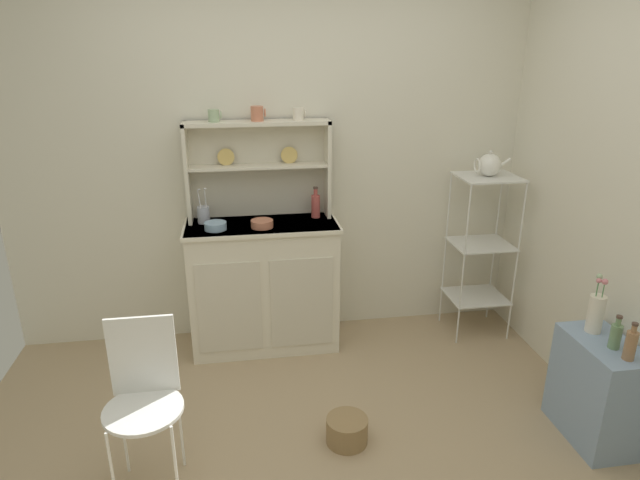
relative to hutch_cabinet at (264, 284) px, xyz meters
The scene contains 18 objects.
wall_back 0.86m from the hutch_cabinet, 47.52° to the left, with size 3.84×0.05×2.50m, color silver.
hutch_cabinet is the anchor object (origin of this frame).
hutch_shelf_unit 0.83m from the hutch_cabinet, 90.00° to the left, with size 0.94×0.18×0.65m.
bakers_rack 1.55m from the hutch_cabinet, ahead, with size 0.40×0.35×1.17m.
side_shelf_blue 2.09m from the hutch_cabinet, 36.45° to the right, with size 0.28×0.48×0.57m, color #849EBC.
wire_chair 1.36m from the hutch_cabinet, 117.14° to the right, with size 0.36×0.36×0.85m.
floor_basket 1.21m from the hutch_cabinet, 71.50° to the right, with size 0.22×0.22×0.14m, color #93754C.
cup_sage_0 1.16m from the hutch_cabinet, 155.22° to the left, with size 0.08×0.07×0.08m.
cup_terracotta_1 1.14m from the hutch_cabinet, 87.19° to the left, with size 0.09×0.08×0.09m.
cup_cream_2 1.16m from the hutch_cabinet, 24.53° to the left, with size 0.08×0.07×0.08m.
bowl_mixing_large 0.55m from the hutch_cabinet, 166.00° to the right, with size 0.14×0.14×0.05m, color #8EB2D1.
bowl_floral_medium 0.46m from the hutch_cabinet, 90.00° to the right, with size 0.14×0.14×0.05m, color #C67556.
jam_bottle 0.65m from the hutch_cabinet, 13.04° to the left, with size 0.06×0.06×0.21m.
utensil_jar 0.62m from the hutch_cabinet, 168.25° to the left, with size 0.08×0.08×0.24m.
porcelain_teapot 1.72m from the hutch_cabinet, ahead, with size 0.24×0.15×0.17m.
flower_vase 2.03m from the hutch_cabinet, 33.70° to the right, with size 0.08×0.08×0.33m.
oil_bottle 2.12m from the hutch_cabinet, 37.49° to the right, with size 0.06×0.06×0.18m.
vinegar_bottle 2.19m from the hutch_cabinet, 39.70° to the right, with size 0.05×0.05×0.20m.
Camera 1 is at (-0.38, -2.04, 2.01)m, focal length 30.51 mm.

